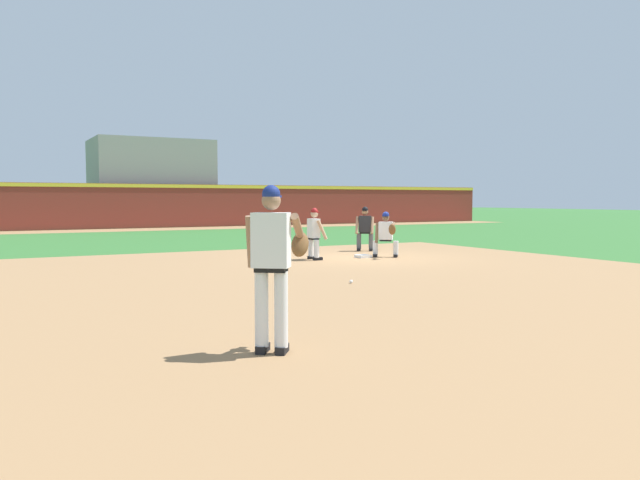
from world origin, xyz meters
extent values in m
plane|color=#336B2D|center=(0.00, 0.00, 0.00)|extent=(160.00, 160.00, 0.00)
cube|color=#9E754C|center=(-3.48, -4.52, 0.00)|extent=(18.00, 18.00, 0.01)
cube|color=#9E754C|center=(0.00, 20.00, 0.00)|extent=(48.00, 3.20, 0.01)
cube|color=white|center=(0.00, 0.00, 0.04)|extent=(0.38, 0.38, 0.09)
sphere|color=white|center=(-3.19, -4.56, 0.04)|extent=(0.07, 0.07, 0.07)
cube|color=black|center=(-7.03, -8.94, 0.04)|extent=(0.25, 0.27, 0.09)
cylinder|color=white|center=(-7.05, -8.97, 0.50)|extent=(0.15, 0.15, 0.84)
cube|color=black|center=(-6.86, -9.07, 0.04)|extent=(0.25, 0.27, 0.09)
cylinder|color=white|center=(-6.88, -9.11, 0.50)|extent=(0.15, 0.15, 0.84)
cube|color=black|center=(-6.97, -9.04, 0.94)|extent=(0.39, 0.37, 0.06)
cube|color=white|center=(-6.97, -9.04, 1.26)|extent=(0.46, 0.43, 0.60)
sphere|color=#9E7051|center=(-6.95, -9.02, 1.69)|extent=(0.21, 0.21, 0.21)
sphere|color=navy|center=(-6.95, -9.02, 1.76)|extent=(0.20, 0.20, 0.20)
cube|color=navy|center=(-6.90, -8.95, 1.74)|extent=(0.20, 0.19, 0.02)
cylinder|color=#9E7051|center=(-7.12, -8.83, 1.23)|extent=(0.19, 0.20, 0.59)
cylinder|color=#9E7051|center=(-6.59, -8.96, 1.35)|extent=(0.39, 0.47, 0.41)
ellipsoid|color=brown|center=(-6.54, -8.89, 1.19)|extent=(0.34, 0.36, 0.34)
cube|color=black|center=(0.89, -0.38, 0.04)|extent=(0.25, 0.27, 0.09)
cylinder|color=white|center=(0.92, -0.35, 0.28)|extent=(0.15, 0.15, 0.40)
cube|color=black|center=(0.44, 0.01, 0.04)|extent=(0.25, 0.27, 0.09)
cylinder|color=white|center=(0.46, 0.04, 0.28)|extent=(0.15, 0.15, 0.40)
cube|color=black|center=(0.69, -0.15, 0.50)|extent=(0.39, 0.37, 0.06)
cube|color=white|center=(0.69, -0.15, 0.78)|extent=(0.46, 0.44, 0.52)
sphere|color=brown|center=(0.68, -0.17, 1.17)|extent=(0.21, 0.21, 0.21)
sphere|color=navy|center=(0.68, -0.17, 1.24)|extent=(0.20, 0.20, 0.20)
cube|color=navy|center=(0.62, -0.23, 1.22)|extent=(0.20, 0.19, 0.02)
cylinder|color=brown|center=(0.61, -0.63, 0.92)|extent=(0.45, 0.50, 0.24)
cylinder|color=brown|center=(0.44, -0.06, 0.72)|extent=(0.22, 0.24, 0.58)
ellipsoid|color=brown|center=(0.47, -0.79, 0.85)|extent=(0.29, 0.30, 0.35)
cube|color=black|center=(-1.50, 0.32, 0.04)|extent=(0.27, 0.13, 0.09)
cylinder|color=white|center=(-1.54, 0.33, 0.33)|extent=(0.15, 0.15, 0.50)
cube|color=black|center=(-1.53, -0.07, 0.04)|extent=(0.27, 0.13, 0.09)
cylinder|color=white|center=(-1.57, -0.07, 0.33)|extent=(0.15, 0.15, 0.50)
cube|color=black|center=(-1.56, 0.13, 0.60)|extent=(0.23, 0.36, 0.06)
cube|color=white|center=(-1.56, 0.13, 0.89)|extent=(0.27, 0.42, 0.54)
sphere|color=tan|center=(-1.54, 0.13, 1.29)|extent=(0.21, 0.21, 0.21)
sphere|color=maroon|center=(-1.54, 0.13, 1.36)|extent=(0.20, 0.20, 0.20)
cube|color=maroon|center=(-1.45, 0.12, 1.34)|extent=(0.12, 0.18, 0.02)
cylinder|color=tan|center=(-1.39, 0.37, 0.86)|extent=(0.33, 0.12, 0.56)
cylinder|color=tan|center=(-1.43, -0.13, 0.86)|extent=(0.33, 0.12, 0.56)
cube|color=black|center=(1.48, 1.83, 0.04)|extent=(0.24, 0.27, 0.09)
cylinder|color=#515154|center=(1.50, 1.86, 0.33)|extent=(0.15, 0.15, 0.50)
cube|color=black|center=(1.16, 2.07, 0.04)|extent=(0.24, 0.27, 0.09)
cylinder|color=#515154|center=(1.18, 2.10, 0.33)|extent=(0.15, 0.15, 0.50)
cube|color=black|center=(1.34, 1.98, 0.60)|extent=(0.39, 0.36, 0.06)
cube|color=#232326|center=(1.34, 1.98, 0.89)|extent=(0.46, 0.43, 0.54)
sphere|color=#9E7051|center=(1.33, 1.96, 1.29)|extent=(0.21, 0.21, 0.21)
sphere|color=black|center=(1.33, 1.96, 1.36)|extent=(0.20, 0.20, 0.20)
cube|color=black|center=(1.27, 1.89, 1.34)|extent=(0.20, 0.19, 0.02)
cylinder|color=#9E7051|center=(1.45, 1.71, 0.86)|extent=(0.27, 0.32, 0.56)
cylinder|color=#9E7051|center=(1.05, 2.01, 0.86)|extent=(0.27, 0.32, 0.56)
cube|color=maroon|center=(0.00, 22.00, 1.30)|extent=(48.00, 0.50, 2.60)
cube|color=gold|center=(0.00, 21.98, 2.48)|extent=(48.00, 0.54, 0.20)
cube|color=gray|center=(0.00, 25.32, 2.73)|extent=(7.20, 5.05, 5.45)
cube|color=gray|center=(0.00, 23.62, 2.73)|extent=(6.80, 0.85, 0.06)
cube|color=#236038|center=(-2.91, 23.47, 2.94)|extent=(0.47, 0.20, 0.44)
cube|color=#236038|center=(-2.33, 23.47, 2.94)|extent=(0.47, 0.20, 0.44)
cube|color=#236038|center=(-1.75, 23.47, 2.94)|extent=(0.47, 0.20, 0.44)
cube|color=#236038|center=(-1.16, 23.47, 2.94)|extent=(0.47, 0.20, 0.44)
cube|color=#236038|center=(-0.58, 23.47, 2.94)|extent=(0.47, 0.20, 0.44)
cube|color=#236038|center=(0.00, 23.47, 2.94)|extent=(0.47, 0.20, 0.44)
cube|color=#236038|center=(0.58, 23.47, 2.94)|extent=(0.47, 0.20, 0.44)
cube|color=#236038|center=(1.16, 23.47, 2.94)|extent=(0.47, 0.20, 0.44)
cube|color=#236038|center=(1.75, 23.47, 2.94)|extent=(0.47, 0.20, 0.44)
cube|color=#236038|center=(2.33, 23.47, 2.94)|extent=(0.47, 0.20, 0.44)
cube|color=#236038|center=(2.91, 23.47, 2.94)|extent=(0.47, 0.20, 0.44)
cube|color=gray|center=(0.00, 24.47, 3.28)|extent=(6.80, 0.85, 0.06)
cube|color=#236038|center=(-2.91, 24.32, 3.49)|extent=(0.47, 0.20, 0.44)
cube|color=#236038|center=(-2.33, 24.32, 3.49)|extent=(0.47, 0.20, 0.44)
cube|color=#236038|center=(-1.75, 24.32, 3.49)|extent=(0.47, 0.20, 0.44)
cube|color=#236038|center=(-1.16, 24.32, 3.49)|extent=(0.47, 0.20, 0.44)
cube|color=#236038|center=(-0.58, 24.32, 3.49)|extent=(0.47, 0.20, 0.44)
cube|color=#236038|center=(0.00, 24.32, 3.49)|extent=(0.47, 0.20, 0.44)
cube|color=#236038|center=(0.58, 24.32, 3.49)|extent=(0.47, 0.20, 0.44)
cube|color=#236038|center=(1.16, 24.32, 3.49)|extent=(0.47, 0.20, 0.44)
cube|color=#236038|center=(1.75, 24.32, 3.49)|extent=(0.47, 0.20, 0.44)
cube|color=#236038|center=(2.33, 24.32, 3.49)|extent=(0.47, 0.20, 0.44)
cube|color=#236038|center=(2.91, 24.32, 3.49)|extent=(0.47, 0.20, 0.44)
cube|color=gray|center=(0.00, 25.32, 3.83)|extent=(6.80, 0.85, 0.06)
cube|color=#236038|center=(-2.91, 25.17, 4.04)|extent=(0.47, 0.20, 0.44)
cube|color=#236038|center=(-2.33, 25.17, 4.04)|extent=(0.47, 0.20, 0.44)
cube|color=#236038|center=(-1.75, 25.17, 4.04)|extent=(0.47, 0.20, 0.44)
cube|color=#236038|center=(-1.16, 25.17, 4.04)|extent=(0.47, 0.20, 0.44)
cube|color=#236038|center=(-0.58, 25.17, 4.04)|extent=(0.47, 0.20, 0.44)
cube|color=#236038|center=(0.00, 25.17, 4.04)|extent=(0.47, 0.20, 0.44)
cube|color=#236038|center=(0.58, 25.17, 4.04)|extent=(0.47, 0.20, 0.44)
cube|color=#236038|center=(1.16, 25.17, 4.04)|extent=(0.47, 0.20, 0.44)
cube|color=#236038|center=(1.75, 25.17, 4.04)|extent=(0.47, 0.20, 0.44)
cube|color=#236038|center=(2.33, 25.17, 4.04)|extent=(0.47, 0.20, 0.44)
cube|color=#236038|center=(2.91, 25.17, 4.04)|extent=(0.47, 0.20, 0.44)
cube|color=gray|center=(0.00, 26.18, 4.38)|extent=(6.80, 0.85, 0.06)
cube|color=#236038|center=(-2.91, 26.02, 4.59)|extent=(0.47, 0.20, 0.44)
cube|color=#236038|center=(-2.33, 26.02, 4.59)|extent=(0.47, 0.20, 0.44)
cube|color=#236038|center=(-1.75, 26.02, 4.59)|extent=(0.47, 0.20, 0.44)
cube|color=#236038|center=(-1.16, 26.02, 4.59)|extent=(0.47, 0.20, 0.44)
cube|color=#236038|center=(-0.58, 26.02, 4.59)|extent=(0.47, 0.20, 0.44)
cube|color=#236038|center=(0.00, 26.02, 4.59)|extent=(0.47, 0.20, 0.44)
cube|color=#236038|center=(0.58, 26.02, 4.59)|extent=(0.47, 0.20, 0.44)
cube|color=#236038|center=(1.16, 26.02, 4.59)|extent=(0.47, 0.20, 0.44)
cube|color=#236038|center=(1.75, 26.02, 4.59)|extent=(0.47, 0.20, 0.44)
cube|color=#236038|center=(2.33, 26.02, 4.59)|extent=(0.47, 0.20, 0.44)
cube|color=#236038|center=(2.91, 26.02, 4.59)|extent=(0.47, 0.20, 0.44)
cube|color=gray|center=(0.00, 27.02, 4.93)|extent=(6.80, 0.85, 0.06)
cube|color=#236038|center=(-2.91, 26.87, 5.14)|extent=(0.47, 0.20, 0.44)
cube|color=#236038|center=(-2.33, 26.87, 5.14)|extent=(0.47, 0.20, 0.44)
cube|color=#236038|center=(-1.75, 26.87, 5.14)|extent=(0.47, 0.20, 0.44)
cube|color=#236038|center=(-1.16, 26.87, 5.14)|extent=(0.47, 0.20, 0.44)
cube|color=#236038|center=(-0.58, 26.87, 5.14)|extent=(0.47, 0.20, 0.44)
cube|color=#236038|center=(0.00, 26.87, 5.14)|extent=(0.47, 0.20, 0.44)
cube|color=#236038|center=(0.58, 26.87, 5.14)|extent=(0.47, 0.20, 0.44)
cube|color=#236038|center=(1.16, 26.87, 5.14)|extent=(0.47, 0.20, 0.44)
cube|color=#236038|center=(1.75, 26.87, 5.14)|extent=(0.47, 0.20, 0.44)
cube|color=#236038|center=(2.33, 26.87, 5.14)|extent=(0.47, 0.20, 0.44)
cube|color=#236038|center=(2.91, 26.87, 5.14)|extent=(0.47, 0.20, 0.44)
camera|label=1|loc=(-9.74, -15.24, 1.71)|focal=35.00mm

